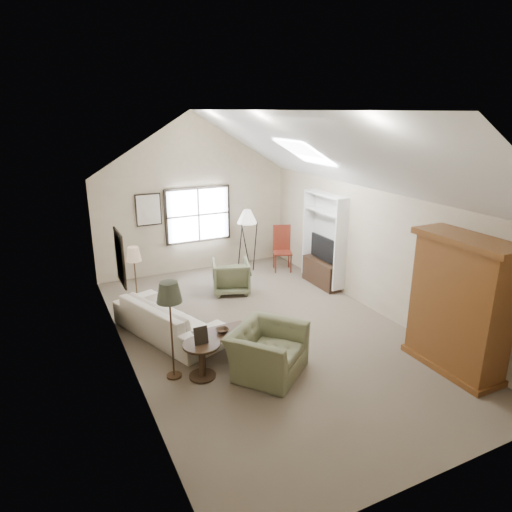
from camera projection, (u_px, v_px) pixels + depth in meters
name	position (u px, v px, depth m)	size (l,w,h in m)	color
room_shell	(266.00, 160.00, 7.61)	(5.01, 8.01, 4.00)	#6A5C4C
window	(198.00, 215.00, 11.58)	(1.72, 0.08, 1.42)	black
skylight	(304.00, 152.00, 8.91)	(0.80, 1.20, 0.52)	white
wall_art	(136.00, 231.00, 8.94)	(1.97, 3.71, 0.88)	black
armoire	(460.00, 305.00, 7.11)	(0.60, 1.50, 2.20)	brown
tv_alcove	(324.00, 238.00, 10.58)	(0.32, 1.30, 2.10)	white
media_console	(322.00, 273.00, 10.84)	(0.34, 1.18, 0.60)	#382316
tv_panel	(323.00, 248.00, 10.65)	(0.05, 0.90, 0.55)	black
sofa	(168.00, 318.00, 8.40)	(2.32, 0.91, 0.68)	beige
armchair_near	(267.00, 351.00, 7.19)	(1.16, 1.01, 0.75)	#676949
armchair_far	(231.00, 276.00, 10.40)	(0.81, 0.83, 0.76)	#666949
coffee_table	(223.00, 345.00, 7.67)	(0.93, 0.52, 0.48)	#3C2718
bowl	(222.00, 330.00, 7.59)	(0.22, 0.22, 0.05)	#3A2617
side_table	(202.00, 360.00, 7.09)	(0.58, 0.58, 0.58)	#332114
side_chair	(283.00, 249.00, 11.73)	(0.45, 0.45, 1.17)	maroon
tripod_lamp	(247.00, 242.00, 11.43)	(0.49, 0.49, 1.69)	white
dark_lamp	(171.00, 330.00, 6.93)	(0.39, 0.39, 1.62)	#26291D
tan_lamp	(136.00, 280.00, 9.18)	(0.29, 0.29, 1.46)	tan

